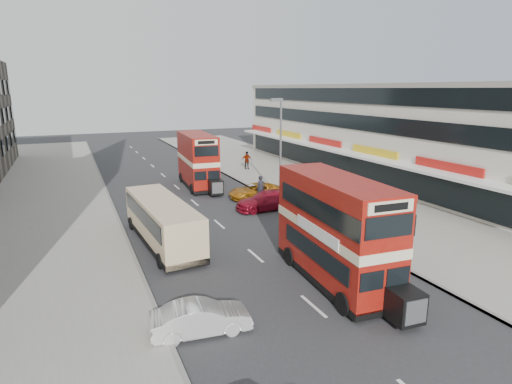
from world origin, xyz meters
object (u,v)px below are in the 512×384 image
pedestrian_far (247,160)px  coach (162,220)px  pedestrian_near (322,195)px  car_right_c (201,163)px  bus_second (198,160)px  car_left_front (201,318)px  street_lamp (280,141)px  car_right_b (255,191)px  bus_main (336,230)px  car_right_a (267,200)px  cyclist (261,195)px

pedestrian_far → coach: bearing=-114.8°
pedestrian_near → car_right_c: bearing=-114.1°
bus_second → pedestrian_near: size_ratio=5.17×
coach → bus_second: bearing=62.0°
bus_second → car_left_front: bus_second is taller
street_lamp → car_right_b: street_lamp is taller
bus_main → pedestrian_far: size_ratio=4.51×
bus_second → car_right_a: bearing=109.2°
bus_main → pedestrian_near: (6.44, 11.14, -1.55)m
car_right_a → coach: bearing=-66.0°
bus_second → pedestrian_far: bearing=-138.5°
car_right_a → cyclist: size_ratio=2.14×
street_lamp → car_right_c: 16.60m
car_right_b → coach: bearing=-54.4°
car_right_b → pedestrian_far: bearing=157.4°
car_left_front → bus_main: bearing=-70.8°
car_left_front → car_right_a: (9.35, 13.92, 0.10)m
coach → car_left_front: size_ratio=2.47×
car_right_a → street_lamp: bearing=134.7°
pedestrian_far → car_right_a: bearing=-96.9°
street_lamp → car_right_b: 4.62m
coach → pedestrian_far: coach is taller
bus_main → coach: size_ratio=0.97×
car_right_b → car_right_c: 14.68m
coach → car_right_b: 11.82m
street_lamp → bus_second: bearing=122.0°
car_left_front → car_right_b: bearing=-23.6°
street_lamp → car_right_c: bearing=96.2°
car_right_b → cyclist: 1.90m
car_left_front → pedestrian_far: 32.09m
cyclist → car_right_c: bearing=82.3°
bus_main → car_right_c: bearing=-90.9°
pedestrian_near → cyclist: size_ratio=0.74×
street_lamp → bus_second: size_ratio=0.94×
car_right_b → cyclist: bearing=-13.9°
bus_second → car_right_c: size_ratio=2.27×
pedestrian_far → car_right_c: bearing=154.3°
street_lamp → car_right_a: (-2.04, -2.08, -4.08)m
car_right_c → pedestrian_far: pedestrian_far is taller
street_lamp → bus_second: 9.01m
street_lamp → car_right_a: street_lamp is taller
coach → pedestrian_near: bearing=9.0°
car_left_front → pedestrian_far: size_ratio=1.88×
bus_second → car_right_c: 9.25m
car_right_a → car_right_c: car_right_a is taller
coach → pedestrian_near: coach is taller
car_left_front → car_right_a: car_right_a is taller
bus_main → pedestrian_near: bus_main is taller
car_right_c → pedestrian_far: size_ratio=1.94×
pedestrian_near → coach: bearing=-22.5°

